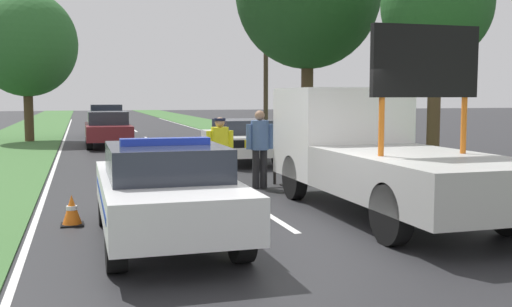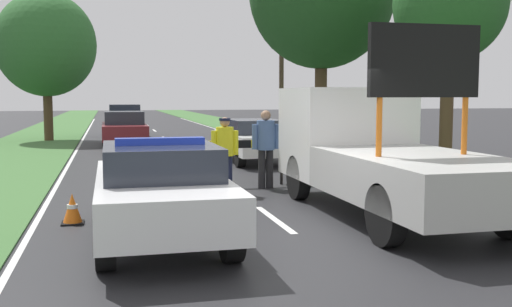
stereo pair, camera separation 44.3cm
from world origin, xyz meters
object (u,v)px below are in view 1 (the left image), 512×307
at_px(traffic_cone_centre_front, 146,177).
at_px(queued_car_hatch_blue, 106,120).
at_px(road_barrier, 222,148).
at_px(traffic_cone_near_truck, 193,191).
at_px(roadside_tree_near_left, 437,6).
at_px(roadside_tree_mid_left, 26,44).
at_px(work_truck, 373,150).
at_px(traffic_cone_behind_barrier, 72,210).
at_px(police_car, 165,190).
at_px(queued_car_wagon_maroon, 108,128).
at_px(queued_car_van_white, 242,139).
at_px(utility_pole, 266,45).
at_px(traffic_cone_near_police, 292,173).
at_px(police_officer, 220,148).
at_px(pedestrian_civilian, 260,143).

relative_size(traffic_cone_centre_front, queued_car_hatch_blue, 0.11).
relative_size(road_barrier, traffic_cone_near_truck, 5.52).
bearing_deg(traffic_cone_centre_front, roadside_tree_near_left, 10.84).
bearing_deg(roadside_tree_mid_left, work_truck, -68.94).
relative_size(work_truck, traffic_cone_behind_barrier, 12.34).
xyz_separation_m(police_car, traffic_cone_centre_front, (0.26, 5.12, -0.51)).
xyz_separation_m(traffic_cone_near_truck, queued_car_hatch_blue, (-0.75, 20.75, 0.57)).
distance_m(traffic_cone_centre_front, roadside_tree_near_left, 9.70).
bearing_deg(queued_car_wagon_maroon, queued_car_van_white, 118.48).
bearing_deg(queued_car_van_white, queued_car_hatch_blue, -74.90).
distance_m(work_truck, utility_pole, 15.58).
xyz_separation_m(queued_car_hatch_blue, utility_pole, (6.50, -6.95, 3.42)).
height_order(police_car, queued_car_wagon_maroon, police_car).
xyz_separation_m(police_car, queued_car_wagon_maroon, (-0.06, 16.94, -0.00)).
xyz_separation_m(police_car, road_barrier, (1.98, 4.90, 0.14)).
xyz_separation_m(traffic_cone_near_police, roadside_tree_near_left, (5.18, 2.27, 4.35)).
relative_size(queued_car_wagon_maroon, utility_pole, 0.56).
bearing_deg(police_officer, traffic_cone_near_truck, 70.88).
relative_size(traffic_cone_centre_front, roadside_tree_mid_left, 0.07).
xyz_separation_m(traffic_cone_centre_front, roadside_tree_near_left, (8.48, 1.62, 4.41)).
relative_size(road_barrier, queued_car_wagon_maroon, 0.69).
bearing_deg(queued_car_van_white, traffic_cone_centre_front, 53.29).
distance_m(traffic_cone_near_truck, traffic_cone_behind_barrier, 2.48).
bearing_deg(roadside_tree_mid_left, traffic_cone_centre_front, -76.77).
bearing_deg(queued_car_hatch_blue, traffic_cone_centre_front, 90.39).
bearing_deg(traffic_cone_behind_barrier, traffic_cone_near_police, 31.57).
xyz_separation_m(police_officer, queued_car_wagon_maroon, (-1.77, 13.04, -0.23)).
xyz_separation_m(pedestrian_civilian, traffic_cone_near_truck, (-1.86, -1.75, -0.75)).
xyz_separation_m(work_truck, roadside_tree_mid_left, (-7.42, 19.27, 3.33)).
distance_m(road_barrier, roadside_tree_mid_left, 17.05).
bearing_deg(pedestrian_civilian, road_barrier, 170.44).
height_order(traffic_cone_near_truck, traffic_cone_behind_barrier, traffic_cone_near_truck).
distance_m(police_car, police_officer, 4.27).
height_order(police_car, queued_car_hatch_blue, queued_car_hatch_blue).
relative_size(road_barrier, police_officer, 1.96).
distance_m(police_officer, traffic_cone_centre_front, 2.03).
distance_m(police_officer, utility_pole, 13.86).
bearing_deg(queued_car_hatch_blue, queued_car_wagon_maroon, 88.28).
xyz_separation_m(traffic_cone_near_police, utility_pole, (3.08, 11.97, 3.96)).
relative_size(traffic_cone_centre_front, roadside_tree_near_left, 0.08).
height_order(police_officer, queued_car_van_white, police_officer).
xyz_separation_m(traffic_cone_behind_barrier, queued_car_van_white, (5.10, 8.37, 0.47)).
bearing_deg(roadside_tree_near_left, road_barrier, -164.75).
distance_m(road_barrier, roadside_tree_near_left, 7.95).
distance_m(traffic_cone_centre_front, queued_car_wagon_maroon, 11.84).
distance_m(road_barrier, traffic_cone_near_truck, 2.58).
height_order(road_barrier, queued_car_hatch_blue, queued_car_hatch_blue).
xyz_separation_m(traffic_cone_near_police, traffic_cone_near_truck, (-2.67, -1.83, -0.03)).
relative_size(traffic_cone_centre_front, queued_car_van_white, 0.11).
xyz_separation_m(pedestrian_civilian, traffic_cone_near_police, (0.81, 0.08, -0.72)).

